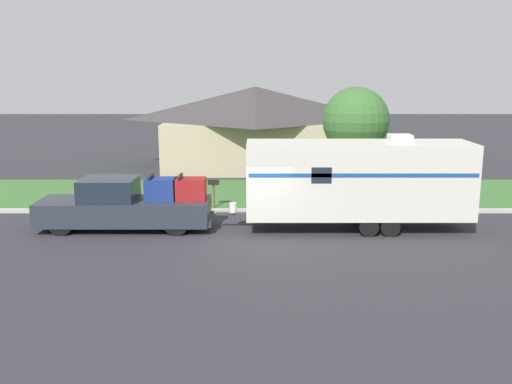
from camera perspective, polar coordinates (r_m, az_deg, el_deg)
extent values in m
plane|color=#2D2D33|center=(20.00, -0.53, -4.65)|extent=(120.00, 120.00, 0.00)
cube|color=#ADADA8|center=(23.60, -0.49, -1.89)|extent=(80.00, 0.30, 0.14)
cube|color=#3D6B33|center=(27.17, -0.46, -0.17)|extent=(80.00, 7.00, 0.03)
cube|color=tan|center=(35.03, -0.30, 4.91)|extent=(10.51, 7.96, 2.85)
pyramid|color=#3D3838|center=(34.82, -0.31, 8.87)|extent=(11.36, 8.60, 1.99)
cube|color=#4C3828|center=(31.17, -0.31, 3.34)|extent=(1.00, 0.06, 2.10)
cylinder|color=black|center=(21.44, -19.22, -2.94)|extent=(0.90, 0.28, 0.90)
cylinder|color=black|center=(22.91, -17.95, -1.92)|extent=(0.90, 0.28, 0.90)
cylinder|color=black|center=(20.48, -8.24, -3.07)|extent=(0.90, 0.28, 0.90)
cylinder|color=black|center=(22.01, -7.68, -1.99)|extent=(0.90, 0.28, 0.90)
cube|color=#282D38|center=(21.85, -16.36, -1.86)|extent=(3.80, 1.95, 0.86)
cube|color=#19232D|center=(21.50, -14.74, 0.28)|extent=(1.98, 1.80, 0.80)
cube|color=#282D38|center=(21.20, -8.23, -1.91)|extent=(2.44, 1.95, 0.86)
cube|color=#333333|center=(21.14, -4.76, -2.74)|extent=(0.12, 1.76, 0.20)
cube|color=navy|center=(21.10, -9.74, 0.28)|extent=(1.12, 0.82, 0.80)
cube|color=black|center=(21.07, -10.75, 1.56)|extent=(0.10, 0.90, 0.08)
cube|color=maroon|center=(20.95, -6.84, 0.29)|extent=(1.12, 0.82, 0.80)
cube|color=black|center=(20.90, -7.85, 1.58)|extent=(0.10, 0.90, 0.08)
cylinder|color=black|center=(20.53, 10.96, -3.44)|extent=(0.69, 0.22, 0.69)
cylinder|color=black|center=(22.37, 10.02, -2.13)|extent=(0.69, 0.22, 0.69)
cylinder|color=black|center=(20.69, 13.01, -3.41)|extent=(0.69, 0.22, 0.69)
cylinder|color=black|center=(22.52, 11.91, -2.11)|extent=(0.69, 0.22, 0.69)
cube|color=beige|center=(21.07, 9.90, 1.29)|extent=(8.10, 2.22, 2.70)
cube|color=navy|center=(19.93, 10.49, 1.65)|extent=(7.94, 0.01, 0.14)
cube|color=#383838|center=(21.04, -2.71, -2.19)|extent=(1.13, 0.12, 0.10)
cylinder|color=silver|center=(20.98, -2.57, -1.58)|extent=(0.28, 0.28, 0.36)
cube|color=silver|center=(21.16, 13.95, 5.24)|extent=(0.80, 0.68, 0.28)
cube|color=#19232D|center=(19.71, 6.32, 1.66)|extent=(0.70, 0.01, 0.56)
cylinder|color=brown|center=(24.27, -4.50, -0.45)|extent=(0.09, 0.09, 1.04)
cube|color=black|center=(24.14, -4.53, 1.00)|extent=(0.48, 0.20, 0.22)
cylinder|color=brown|center=(26.52, 9.51, 2.02)|extent=(0.24, 0.24, 2.44)
sphere|color=#38662D|center=(26.22, 9.68, 7.07)|extent=(3.00, 3.00, 3.00)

